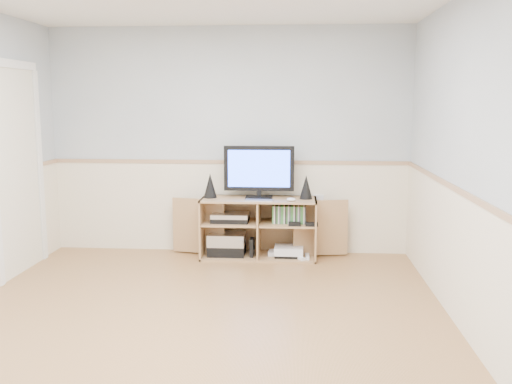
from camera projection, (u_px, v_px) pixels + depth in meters
room at (187, 165)px, 4.25m from camera, size 4.04×4.54×2.54m
media_cabinet at (259, 226)px, 6.25m from camera, size 1.94×0.47×0.65m
monitor at (259, 170)px, 6.15m from camera, size 0.76×0.18×0.57m
speaker_left at (210, 186)px, 6.18m from camera, size 0.14×0.14×0.27m
speaker_right at (306, 187)px, 6.11m from camera, size 0.14×0.14×0.26m
keyboard at (259, 200)px, 6.01m from camera, size 0.30×0.13×0.01m
mouse at (291, 200)px, 5.98m from camera, size 0.10×0.06×0.04m
av_components at (228, 237)px, 6.24m from camera, size 0.50×0.30×0.47m
game_consoles at (288, 252)px, 6.20m from camera, size 0.45×0.30×0.11m
game_cases at (289, 214)px, 6.13m from camera, size 0.36×0.14×0.19m
wall_outlet at (318, 200)px, 6.35m from camera, size 0.12×0.03×0.12m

